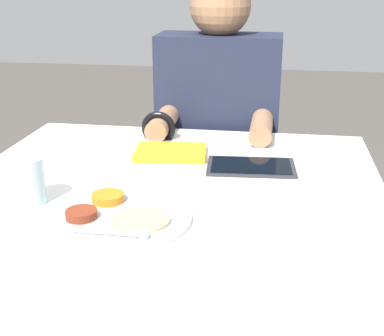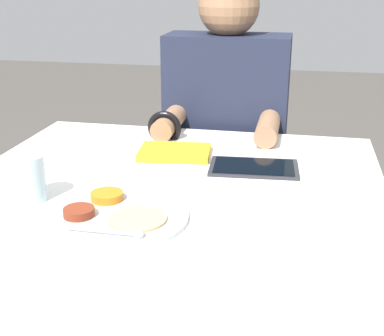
# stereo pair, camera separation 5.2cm
# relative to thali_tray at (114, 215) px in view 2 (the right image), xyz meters

# --- Properties ---
(dining_table) EXTENTS (1.07, 1.00, 0.73)m
(dining_table) POSITION_rel_thali_tray_xyz_m (0.07, 0.21, -0.37)
(dining_table) COLOR silver
(dining_table) RESTS_ON ground_plane
(thali_tray) EXTENTS (0.32, 0.32, 0.03)m
(thali_tray) POSITION_rel_thali_tray_xyz_m (0.00, 0.00, 0.00)
(thali_tray) COLOR #B7BABF
(thali_tray) RESTS_ON dining_table
(red_notebook) EXTENTS (0.22, 0.16, 0.02)m
(red_notebook) POSITION_rel_thali_tray_xyz_m (0.03, 0.43, 0.00)
(red_notebook) COLOR silver
(red_notebook) RESTS_ON dining_table
(tablet_device) EXTENTS (0.25, 0.16, 0.01)m
(tablet_device) POSITION_rel_thali_tray_xyz_m (0.27, 0.37, -0.00)
(tablet_device) COLOR #28282D
(tablet_device) RESTS_ON dining_table
(person_diner) EXTENTS (0.43, 0.43, 1.23)m
(person_diner) POSITION_rel_thali_tray_xyz_m (0.12, 0.86, -0.16)
(person_diner) COLOR black
(person_diner) RESTS_ON ground_plane
(drinking_glass) EXTENTS (0.08, 0.08, 0.11)m
(drinking_glass) POSITION_rel_thali_tray_xyz_m (-0.22, 0.06, 0.05)
(drinking_glass) COLOR silver
(drinking_glass) RESTS_ON dining_table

